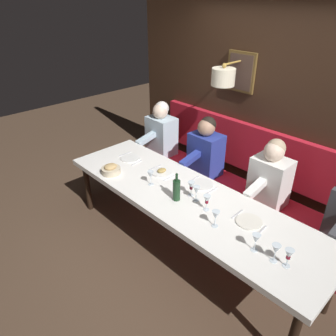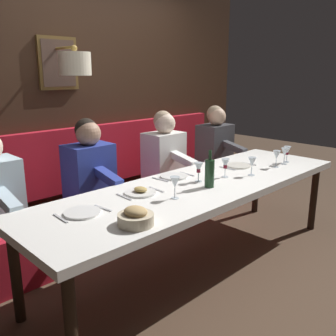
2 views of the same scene
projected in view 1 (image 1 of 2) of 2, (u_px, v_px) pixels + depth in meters
name	position (u px, v px, depth m)	size (l,w,h in m)	color
ground_plane	(185.00, 250.00, 3.63)	(12.00, 12.00, 0.00)	#4C3828
dining_table	(186.00, 201.00, 3.30)	(0.90, 3.06, 0.74)	white
banquette_bench	(233.00, 202.00, 4.06)	(0.52, 3.26, 0.45)	red
back_wall_panel	(270.00, 106.00, 3.85)	(0.59, 4.46, 2.90)	#382316
diner_near	(270.00, 175.00, 3.49)	(0.60, 0.40, 0.79)	white
diner_middle	(206.00, 149.00, 4.08)	(0.60, 0.40, 0.79)	#283893
diner_far	(161.00, 130.00, 4.62)	(0.60, 0.40, 0.79)	silver
place_setting_0	(162.00, 172.00, 3.68)	(0.24, 0.31, 0.05)	white
place_setting_1	(249.00, 222.00, 2.90)	(0.24, 0.31, 0.01)	silver
place_setting_2	(202.00, 184.00, 3.45)	(0.24, 0.31, 0.01)	silver
place_setting_3	(130.00, 158.00, 3.99)	(0.24, 0.32, 0.01)	white
wine_glass_0	(191.00, 186.00, 3.23)	(0.07, 0.07, 0.16)	silver
wine_glass_1	(207.00, 200.00, 3.01)	(0.07, 0.07, 0.16)	silver
wine_glass_2	(216.00, 216.00, 2.80)	(0.07, 0.07, 0.16)	silver
wine_glass_3	(256.00, 239.00, 2.53)	(0.07, 0.07, 0.16)	silver
wine_glass_4	(196.00, 191.00, 3.15)	(0.07, 0.07, 0.16)	silver
wine_glass_5	(276.00, 250.00, 2.43)	(0.07, 0.07, 0.16)	silver
wine_glass_6	(151.00, 175.00, 3.41)	(0.07, 0.07, 0.16)	silver
wine_glass_7	(289.00, 255.00, 2.38)	(0.07, 0.07, 0.16)	silver
wine_bottle	(177.00, 190.00, 3.16)	(0.08, 0.08, 0.30)	#19381E
bread_bowl	(111.00, 169.00, 3.66)	(0.22, 0.22, 0.12)	beige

